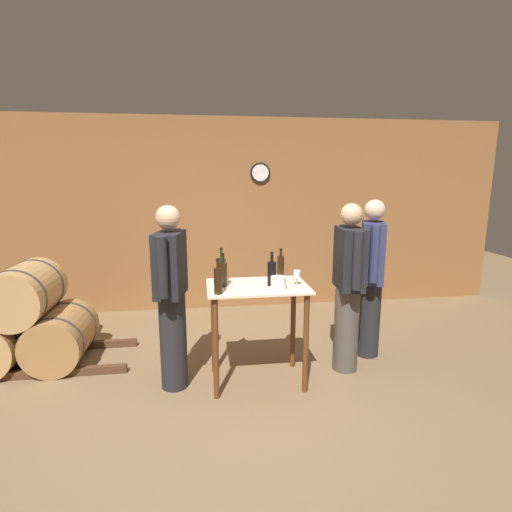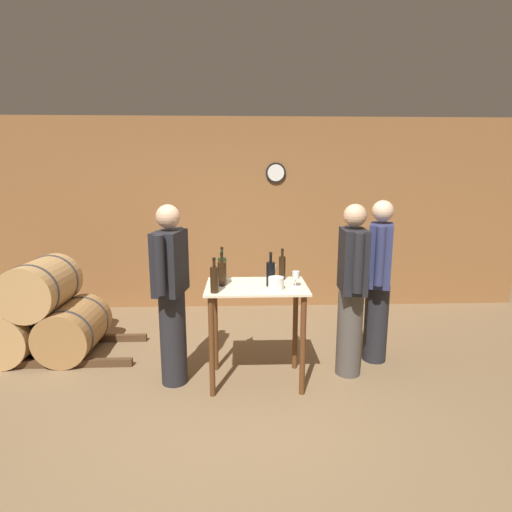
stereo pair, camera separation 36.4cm
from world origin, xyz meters
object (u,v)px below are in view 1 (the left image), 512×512
(wine_bottle_left, at_px, (221,269))
(wine_bottle_center, at_px, (223,274))
(wine_bottle_far_right, at_px, (281,266))
(person_visitor_bearded, at_px, (171,294))
(wine_glass_near_left, at_px, (217,279))
(wine_bottle_far_left, at_px, (218,280))
(ice_bucket, at_px, (278,283))
(wine_glass_near_center, at_px, (272,269))
(person_visitor_with_scarf, at_px, (348,285))
(wine_glass_near_right, at_px, (297,274))
(wine_bottle_right, at_px, (272,273))
(person_host, at_px, (371,275))

(wine_bottle_left, distance_m, wine_bottle_center, 0.16)
(wine_bottle_far_right, height_order, person_visitor_bearded, person_visitor_bearded)
(wine_bottle_left, bearing_deg, wine_glass_near_left, -100.86)
(wine_bottle_far_left, xyz_separation_m, ice_bucket, (0.53, 0.08, -0.06))
(wine_glass_near_center, xyz_separation_m, person_visitor_with_scarf, (0.75, -0.01, -0.18))
(wine_bottle_far_right, bearing_deg, wine_glass_near_right, -68.88)
(person_visitor_bearded, bearing_deg, wine_bottle_far_left, -28.51)
(wine_bottle_far_left, height_order, wine_bottle_right, wine_bottle_right)
(person_visitor_with_scarf, height_order, person_visitor_bearded, person_visitor_bearded)
(wine_bottle_center, bearing_deg, wine_glass_near_center, 14.28)
(wine_glass_near_left, bearing_deg, wine_bottle_right, 11.13)
(wine_bottle_left, xyz_separation_m, person_visitor_bearded, (-0.45, -0.16, -0.18))
(wine_glass_near_center, bearing_deg, person_visitor_with_scarf, -0.63)
(wine_bottle_far_left, relative_size, person_host, 0.18)
(person_host, bearing_deg, wine_bottle_left, -171.41)
(wine_bottle_far_left, xyz_separation_m, wine_bottle_far_right, (0.61, 0.42, 0.00))
(wine_bottle_center, relative_size, wine_bottle_far_right, 1.01)
(person_visitor_with_scarf, bearing_deg, wine_bottle_center, -174.81)
(ice_bucket, xyz_separation_m, person_visitor_with_scarf, (0.74, 0.25, -0.11))
(person_visitor_bearded, bearing_deg, wine_bottle_right, -1.71)
(wine_bottle_center, bearing_deg, person_host, 14.13)
(wine_glass_near_center, xyz_separation_m, person_host, (1.10, 0.28, -0.17))
(wine_glass_near_right, xyz_separation_m, person_visitor_with_scarf, (0.55, 0.16, -0.16))
(wine_bottle_center, relative_size, person_visitor_bearded, 0.18)
(wine_glass_near_right, height_order, person_host, person_host)
(wine_bottle_left, height_order, wine_glass_near_left, wine_bottle_left)
(wine_glass_near_left, distance_m, wine_glass_near_right, 0.72)
(wine_bottle_left, xyz_separation_m, wine_glass_near_right, (0.66, -0.21, -0.02))
(ice_bucket, xyz_separation_m, person_host, (1.09, 0.54, -0.11))
(wine_bottle_right, relative_size, person_visitor_with_scarf, 0.18)
(wine_bottle_far_left, bearing_deg, person_host, 20.75)
(wine_bottle_center, height_order, wine_bottle_far_right, wine_bottle_center)
(wine_glass_near_center, bearing_deg, person_visitor_bearded, -172.75)
(wine_bottle_far_left, distance_m, wine_bottle_right, 0.52)
(wine_bottle_far_left, bearing_deg, wine_bottle_center, 76.41)
(wine_bottle_far_left, relative_size, wine_bottle_far_right, 1.01)
(wine_bottle_center, xyz_separation_m, wine_bottle_right, (0.43, -0.03, -0.00))
(wine_bottle_right, distance_m, wine_bottle_far_right, 0.26)
(wine_glass_near_right, distance_m, person_host, 1.02)
(wine_glass_near_left, xyz_separation_m, person_visitor_with_scarf, (1.27, 0.23, -0.16))
(person_host, bearing_deg, ice_bucket, -153.87)
(wine_bottle_far_left, distance_m, person_visitor_with_scarf, 1.32)
(wine_bottle_far_left, height_order, ice_bucket, wine_bottle_far_left)
(wine_bottle_left, xyz_separation_m, wine_glass_near_left, (-0.05, -0.28, -0.02))
(wine_bottle_center, bearing_deg, wine_bottle_far_left, -103.59)
(wine_bottle_far_left, height_order, person_host, person_host)
(wine_glass_near_left, bearing_deg, wine_bottle_center, 64.53)
(wine_bottle_far_right, height_order, person_host, person_host)
(wine_glass_near_right, xyz_separation_m, person_visitor_bearded, (-1.12, 0.05, -0.16))
(wine_bottle_far_right, relative_size, ice_bucket, 2.20)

